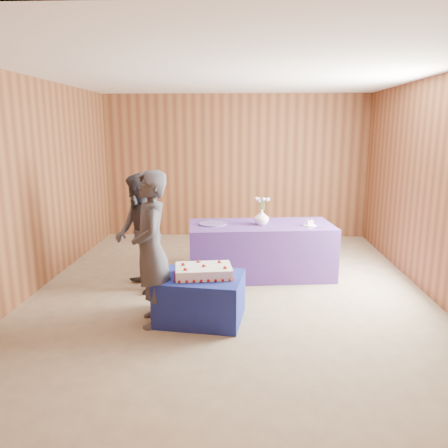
# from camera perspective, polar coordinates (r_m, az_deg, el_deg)

# --- Properties ---
(ground) EXTENTS (6.00, 6.00, 0.00)m
(ground) POSITION_cam_1_polar(r_m,az_deg,el_deg) (5.76, 0.79, -8.63)
(ground) COLOR gray
(ground) RESTS_ON ground
(room_shell) EXTENTS (5.04, 6.04, 2.72)m
(room_shell) POSITION_cam_1_polar(r_m,az_deg,el_deg) (5.38, 0.85, 9.60)
(room_shell) COLOR brown
(room_shell) RESTS_ON ground
(cake_table) EXTENTS (0.98, 0.81, 0.50)m
(cake_table) POSITION_cam_1_polar(r_m,az_deg,el_deg) (4.85, -3.11, -9.62)
(cake_table) COLOR navy
(cake_table) RESTS_ON ground
(serving_table) EXTENTS (2.09, 1.12, 0.75)m
(serving_table) POSITION_cam_1_polar(r_m,az_deg,el_deg) (6.23, 4.80, -3.39)
(serving_table) COLOR #542F82
(serving_table) RESTS_ON ground
(sheet_cake) EXTENTS (0.69, 0.52, 0.15)m
(sheet_cake) POSITION_cam_1_polar(r_m,az_deg,el_deg) (4.75, -2.69, -6.16)
(sheet_cake) COLOR white
(sheet_cake) RESTS_ON cake_table
(vase) EXTENTS (0.23, 0.23, 0.21)m
(vase) POSITION_cam_1_polar(r_m,az_deg,el_deg) (6.09, 4.94, 0.90)
(vase) COLOR white
(vase) RESTS_ON serving_table
(flower_spray) EXTENTS (0.22, 0.22, 0.17)m
(flower_spray) POSITION_cam_1_polar(r_m,az_deg,el_deg) (6.05, 4.98, 3.19)
(flower_spray) COLOR #2F6528
(flower_spray) RESTS_ON vase
(platter) EXTENTS (0.42, 0.42, 0.02)m
(platter) POSITION_cam_1_polar(r_m,az_deg,el_deg) (6.10, -1.46, 0.03)
(platter) COLOR #6152A4
(platter) RESTS_ON serving_table
(plate) EXTENTS (0.23, 0.23, 0.01)m
(plate) POSITION_cam_1_polar(r_m,az_deg,el_deg) (6.14, 11.14, -0.17)
(plate) COLOR white
(plate) RESTS_ON serving_table
(cake_slice) EXTENTS (0.09, 0.08, 0.09)m
(cake_slice) POSITION_cam_1_polar(r_m,az_deg,el_deg) (6.13, 11.15, 0.21)
(cake_slice) COLOR white
(cake_slice) RESTS_ON plate
(knife) EXTENTS (0.25, 0.12, 0.00)m
(knife) POSITION_cam_1_polar(r_m,az_deg,el_deg) (5.99, 11.81, -0.53)
(knife) COLOR silver
(knife) RESTS_ON serving_table
(guest_left) EXTENTS (0.54, 0.69, 1.65)m
(guest_left) POSITION_cam_1_polar(r_m,az_deg,el_deg) (4.63, -9.52, -3.29)
(guest_left) COLOR #393943
(guest_left) RESTS_ON ground
(guest_right) EXTENTS (0.86, 0.93, 1.52)m
(guest_right) POSITION_cam_1_polar(r_m,az_deg,el_deg) (5.64, -10.90, -1.20)
(guest_right) COLOR #32333C
(guest_right) RESTS_ON ground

